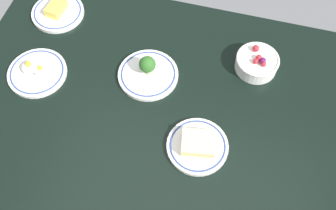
{
  "coord_description": "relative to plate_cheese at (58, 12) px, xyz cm",
  "views": [
    {
      "loc": [
        14.89,
        -55.58,
        105.94
      ],
      "look_at": [
        0.0,
        0.0,
        6.0
      ],
      "focal_mm": 41.77,
      "sensor_mm": 36.0,
      "label": 1
    }
  ],
  "objects": [
    {
      "name": "plate_eggs",
      "position": [
        3.57,
        -25.08,
        -0.04
      ],
      "size": [
        18.48,
        18.48,
        4.94
      ],
      "color": "white",
      "rests_on": "dining_table"
    },
    {
      "name": "plate_cheese",
      "position": [
        0.0,
        0.0,
        0.0
      ],
      "size": [
        17.95,
        17.95,
        4.43
      ],
      "color": "white",
      "rests_on": "dining_table"
    },
    {
      "name": "plate_sandwich",
      "position": [
        57.96,
        -36.7,
        0.24
      ],
      "size": [
        17.5,
        17.5,
        4.52
      ],
      "color": "white",
      "rests_on": "dining_table"
    },
    {
      "name": "dining_table",
      "position": [
        46.65,
        -26.56,
        -3.18
      ],
      "size": [
        129.64,
        86.54,
        4.0
      ],
      "primitive_type": "cube",
      "color": "black",
      "rests_on": "ground"
    },
    {
      "name": "plate_broccoli",
      "position": [
        37.58,
        -16.74,
        0.66
      ],
      "size": [
        18.9,
        18.9,
        7.76
      ],
      "color": "white",
      "rests_on": "dining_table"
    },
    {
      "name": "bowl_berries",
      "position": [
        69.68,
        -4.89,
        1.5
      ],
      "size": [
        13.49,
        13.49,
        6.6
      ],
      "color": "white",
      "rests_on": "dining_table"
    }
  ]
}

